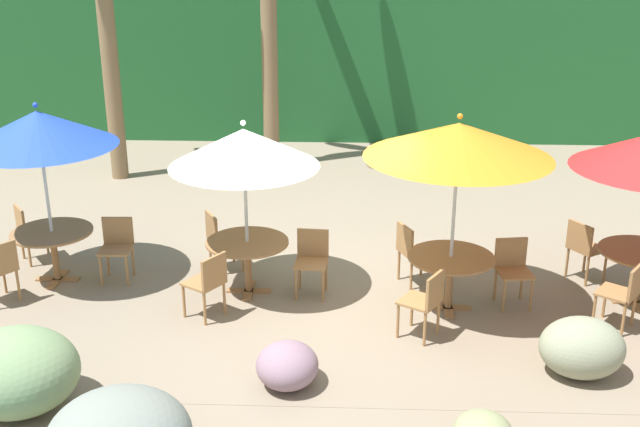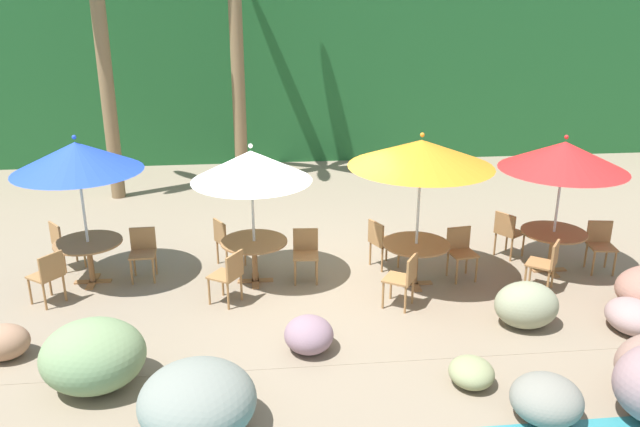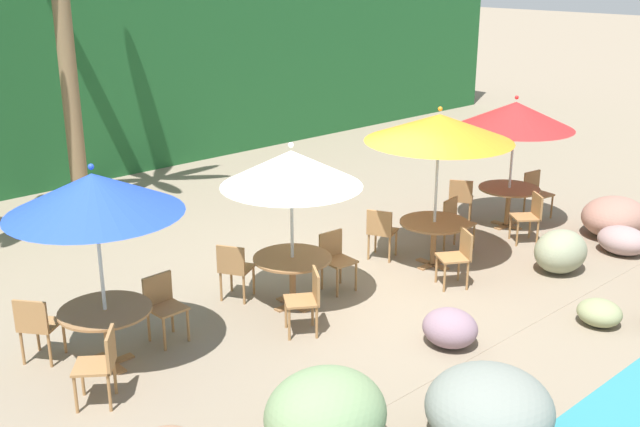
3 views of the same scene
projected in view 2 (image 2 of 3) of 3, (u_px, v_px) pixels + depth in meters
The scene contains 26 objects.
ground_plane at pixel (305, 280), 10.71m from camera, with size 120.00×120.00×0.00m, color gray.
terrace_deck at pixel (305, 280), 10.71m from camera, with size 18.00×5.20×0.01m.
foliage_backdrop at pixel (278, 50), 18.14m from camera, with size 28.00×2.40×6.00m.
rock_seawall at pixel (416, 358), 7.79m from camera, with size 17.42×3.51×0.94m.
umbrella_blue at pixel (77, 157), 9.91m from camera, with size 2.02×2.02×2.52m.
dining_table_blue at pixel (89, 249), 10.43m from camera, with size 1.10×1.10×0.74m.
chair_blue_seaward at pixel (143, 249), 10.66m from camera, with size 0.43×0.44×0.87m.
chair_blue_inland at pixel (63, 242), 10.98m from camera, with size 0.59×0.59×0.87m.
chair_blue_left at pixel (48, 274), 9.73m from camera, with size 0.59×0.59×0.87m.
umbrella_white at pixel (251, 166), 9.99m from camera, with size 1.93×1.93×2.37m.
dining_table_white at pixel (254, 248), 10.46m from camera, with size 1.10×1.10×0.74m.
chair_white_seaward at pixel (306, 251), 10.61m from camera, with size 0.45×0.46×0.87m.
chair_white_inland at pixel (226, 239), 11.10m from camera, with size 0.58×0.58×0.87m.
chair_white_left at pixel (229, 274), 9.74m from camera, with size 0.59×0.59×0.87m.
umbrella_orange at pixel (421, 153), 9.82m from camera, with size 2.29×2.29×2.57m.
dining_table_orange at pixel (416, 250), 10.36m from camera, with size 1.10×1.10×0.74m.
chair_orange_seaward at pixel (461, 249), 10.68m from camera, with size 0.48×0.48×0.87m.
chair_orange_inland at pixel (381, 240), 11.04m from camera, with size 0.56×0.56×0.87m.
chair_orange_left at pixel (404, 277), 9.64m from camera, with size 0.58×0.58×0.87m.
umbrella_red at pixel (564, 156), 10.38m from camera, with size 2.09×2.09×2.42m.
dining_table_red at pixel (553, 238), 10.87m from camera, with size 1.10×1.10×0.74m.
chair_red_seaward at pixel (600, 242), 10.96m from camera, with size 0.48×0.48×0.87m.
chair_red_inland at pixel (508, 231), 11.47m from camera, with size 0.59×0.58×0.87m.
chair_red_left at pixel (547, 262), 10.17m from camera, with size 0.59×0.59×0.87m.
palm_tree_nearest at pixel (100, 27), 13.74m from camera, with size 2.99×3.19×5.93m.
palm_tree_second at pixel (235, 0), 14.70m from camera, with size 3.14×3.12×6.48m.
Camera 2 is at (-0.76, -9.69, 4.65)m, focal length 35.58 mm.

